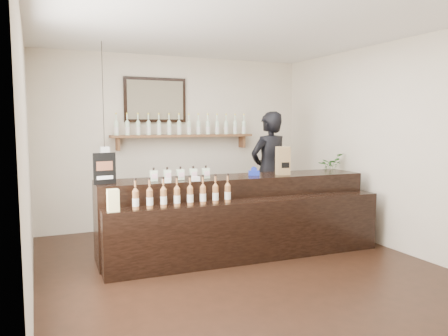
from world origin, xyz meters
TOP-DOWN VIEW (x-y plane):
  - ground at (0.00, 0.00)m, footprint 5.00×5.00m
  - room_shell at (0.00, 0.00)m, footprint 5.00×5.00m
  - back_wall_decor at (-0.14, 2.37)m, footprint 2.66×0.96m
  - counter at (0.24, 0.57)m, footprint 3.62×1.08m
  - promo_sign at (-1.45, 0.63)m, footprint 0.26×0.06m
  - paper_bag at (0.93, 0.60)m, footprint 0.20×0.16m
  - tape_dispenser at (0.53, 0.68)m, footprint 0.15×0.10m
  - side_cabinet at (2.00, 0.96)m, footprint 0.49×0.62m
  - potted_plant at (2.00, 0.96)m, footprint 0.51×0.49m
  - shopkeeper at (1.25, 1.55)m, footprint 0.86×0.64m

SIDE VIEW (x-z plane):
  - ground at x=0.00m, z-range 0.00..0.00m
  - side_cabinet at x=2.00m, z-range 0.00..0.82m
  - counter at x=0.24m, z-range -0.11..1.06m
  - potted_plant at x=2.00m, z-range 0.82..1.25m
  - tape_dispenser at x=0.53m, z-range 0.99..1.11m
  - shopkeeper at x=1.25m, z-range 0.00..2.14m
  - promo_sign at x=-1.45m, z-range 1.01..1.37m
  - paper_bag at x=0.93m, z-range 1.01..1.39m
  - room_shell at x=0.00m, z-range -0.80..4.20m
  - back_wall_decor at x=-0.14m, z-range 0.91..2.60m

